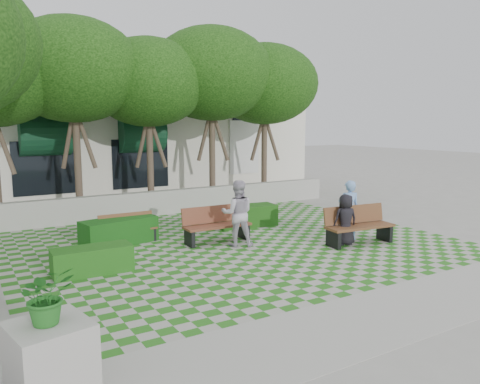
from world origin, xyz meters
TOP-DOWN VIEW (x-y plane):
  - ground at (0.00, 0.00)m, footprint 90.00×90.00m
  - lawn at (0.00, 1.00)m, footprint 12.00×12.00m
  - sidewalk_south at (0.00, -4.70)m, footprint 16.00×2.00m
  - retaining_wall at (0.00, 6.20)m, footprint 15.00×0.36m
  - bench_east at (3.07, -0.78)m, footprint 2.11×0.90m
  - bench_mid at (-0.32, 1.49)m, footprint 1.99×0.72m
  - bench_west at (-2.53, 2.75)m, footprint 1.60×0.56m
  - hedge_midright at (1.51, 2.78)m, footprint 2.09×1.05m
  - hedge_midleft at (-2.80, 2.71)m, footprint 2.22×1.22m
  - hedge_west at (-4.12, 0.43)m, footprint 1.79×0.75m
  - planter_front at (-5.77, -4.18)m, footprint 1.10×1.10m
  - person_blue at (3.13, -0.32)m, footprint 0.76×0.64m
  - person_dark at (2.64, -0.70)m, footprint 0.80×0.62m
  - person_white at (-0.01, 0.79)m, footprint 1.12×1.04m
  - tree_row at (-1.86, 5.95)m, footprint 17.70×13.40m
  - building at (0.93, 14.08)m, footprint 18.00×8.92m

SIDE VIEW (x-z plane):
  - ground at x=0.00m, z-range 0.00..0.00m
  - sidewalk_south at x=0.00m, z-range 0.00..0.01m
  - lawn at x=0.00m, z-range 0.01..0.01m
  - hedge_west at x=-4.12m, z-range 0.00..0.62m
  - hedge_midright at x=1.51m, z-range 0.00..0.70m
  - hedge_midleft at x=-2.80m, z-range 0.00..0.74m
  - bench_west at x=-2.53m, z-range -0.02..0.82m
  - retaining_wall at x=0.00m, z-range 0.00..0.90m
  - bench_mid at x=-0.32m, z-range -0.02..1.02m
  - bench_east at x=3.07m, z-range -0.02..1.06m
  - planter_front at x=-5.77m, z-range -0.16..1.50m
  - person_dark at x=2.64m, z-range 0.00..1.45m
  - person_blue at x=3.13m, z-range 0.00..1.77m
  - person_white at x=-0.01m, z-range 0.00..1.86m
  - building at x=0.93m, z-range -0.06..5.09m
  - tree_row at x=-1.86m, z-range 1.47..8.88m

